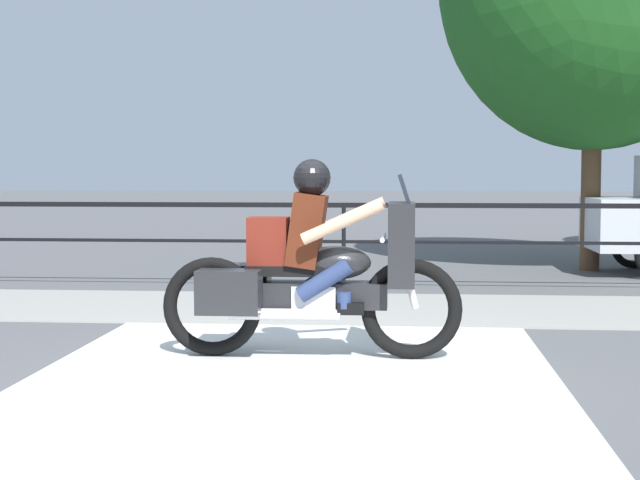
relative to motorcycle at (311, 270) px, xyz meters
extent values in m
plane|color=#565659|center=(-0.03, -0.67, -0.68)|extent=(120.00, 120.00, 0.00)
cube|color=#99968E|center=(-0.03, 2.73, -0.68)|extent=(44.00, 2.40, 0.01)
cube|color=silver|center=(-0.06, -0.87, -0.68)|extent=(3.73, 6.00, 0.01)
cube|color=black|center=(-0.03, 4.41, 0.35)|extent=(36.00, 0.04, 0.06)
cube|color=black|center=(-0.03, 4.41, -0.10)|extent=(36.00, 0.03, 0.04)
cylinder|color=black|center=(-0.03, 4.41, -0.15)|extent=(0.05, 0.05, 1.06)
torus|color=black|center=(0.78, 0.00, -0.29)|extent=(0.78, 0.11, 0.78)
torus|color=black|center=(-0.78, 0.00, -0.29)|extent=(0.78, 0.11, 0.78)
cube|color=#232326|center=(0.00, 0.00, -0.19)|extent=(1.19, 0.22, 0.20)
cube|color=silver|center=(0.03, 0.00, -0.24)|extent=(0.34, 0.26, 0.26)
ellipsoid|color=#232326|center=(0.18, 0.00, 0.06)|extent=(0.56, 0.30, 0.26)
cube|color=black|center=(-0.16, 0.00, 0.00)|extent=(0.69, 0.28, 0.08)
cube|color=#232326|center=(0.70, 0.00, 0.21)|extent=(0.20, 0.58, 0.63)
cube|color=#1E232B|center=(0.72, 0.00, 0.63)|extent=(0.10, 0.49, 0.24)
cylinder|color=silver|center=(0.56, 0.00, 0.26)|extent=(0.04, 0.70, 0.04)
cylinder|color=silver|center=(-0.19, -0.16, -0.32)|extent=(0.86, 0.09, 0.09)
cube|color=#232326|center=(-0.60, -0.24, -0.14)|extent=(0.48, 0.28, 0.33)
cube|color=#232326|center=(-0.60, 0.24, -0.14)|extent=(0.48, 0.28, 0.33)
cylinder|color=silver|center=(0.75, 0.00, -0.04)|extent=(0.18, 0.06, 0.50)
cube|color=#4C1E0F|center=(-0.04, 0.00, 0.31)|extent=(0.32, 0.36, 0.59)
sphere|color=tan|center=(0.00, 0.00, 0.70)|extent=(0.23, 0.23, 0.23)
sphere|color=black|center=(0.00, 0.00, 0.72)|extent=(0.29, 0.29, 0.29)
cylinder|color=navy|center=(0.11, -0.15, -0.06)|extent=(0.44, 0.13, 0.34)
cylinder|color=navy|center=(0.26, -0.15, -0.21)|extent=(0.11, 0.11, 0.12)
cube|color=black|center=(0.31, -0.15, -0.27)|extent=(0.20, 0.10, 0.09)
cylinder|color=navy|center=(0.11, 0.15, -0.06)|extent=(0.44, 0.13, 0.34)
cylinder|color=navy|center=(0.26, 0.15, -0.21)|extent=(0.11, 0.11, 0.12)
cube|color=black|center=(0.31, 0.15, -0.27)|extent=(0.20, 0.10, 0.09)
cylinder|color=tan|center=(0.26, -0.30, 0.39)|extent=(0.63, 0.09, 0.34)
cylinder|color=tan|center=(0.26, 0.30, 0.39)|extent=(0.63, 0.09, 0.34)
cube|color=maroon|center=(-0.34, 0.00, 0.22)|extent=(0.31, 0.26, 0.38)
torus|color=black|center=(4.10, 7.26, -0.34)|extent=(0.69, 0.11, 0.69)
cylinder|color=brown|center=(3.40, 6.97, 0.49)|extent=(0.28, 0.28, 2.35)
camera|label=1|loc=(0.73, -7.52, 0.78)|focal=55.00mm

